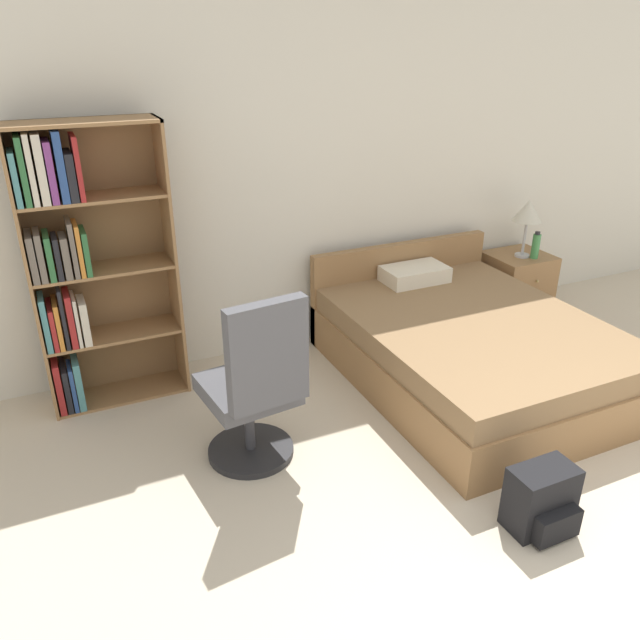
{
  "coord_description": "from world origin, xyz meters",
  "views": [
    {
      "loc": [
        -2.1,
        -0.98,
        2.29
      ],
      "look_at": [
        -0.74,
        1.98,
        0.76
      ],
      "focal_mm": 35.0,
      "sensor_mm": 36.0,
      "label": 1
    }
  ],
  "objects": [
    {
      "name": "table_lamp",
      "position": [
        1.58,
        2.88,
        0.91
      ],
      "size": [
        0.24,
        0.24,
        0.49
      ],
      "color": "#B2B2B7",
      "rests_on": "nightstand"
    },
    {
      "name": "bed",
      "position": [
        0.49,
        2.15,
        0.25
      ],
      "size": [
        1.57,
        2.05,
        0.74
      ],
      "color": "olive",
      "rests_on": "ground_plane"
    },
    {
      "name": "office_chair",
      "position": [
        -1.2,
        1.84,
        0.49
      ],
      "size": [
        0.53,
        0.61,
        1.08
      ],
      "color": "#232326",
      "rests_on": "ground_plane"
    },
    {
      "name": "nightstand",
      "position": [
        1.6,
        2.92,
        0.26
      ],
      "size": [
        0.51,
        0.49,
        0.53
      ],
      "color": "olive",
      "rests_on": "ground_plane"
    },
    {
      "name": "wall_back",
      "position": [
        0.0,
        3.23,
        1.3
      ],
      "size": [
        9.0,
        0.06,
        2.6
      ],
      "color": "silver",
      "rests_on": "ground_plane"
    },
    {
      "name": "backpack_black",
      "position": [
        -0.08,
        0.76,
        0.16
      ],
      "size": [
        0.33,
        0.26,
        0.34
      ],
      "color": "black",
      "rests_on": "ground_plane"
    },
    {
      "name": "bookshelf",
      "position": [
        -1.92,
        2.94,
        0.96
      ],
      "size": [
        0.88,
        0.33,
        1.82
      ],
      "color": "olive",
      "rests_on": "ground_plane"
    },
    {
      "name": "water_bottle",
      "position": [
        1.64,
        2.81,
        0.64
      ],
      "size": [
        0.06,
        0.06,
        0.23
      ],
      "color": "#3F8C4C",
      "rests_on": "nightstand"
    }
  ]
}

